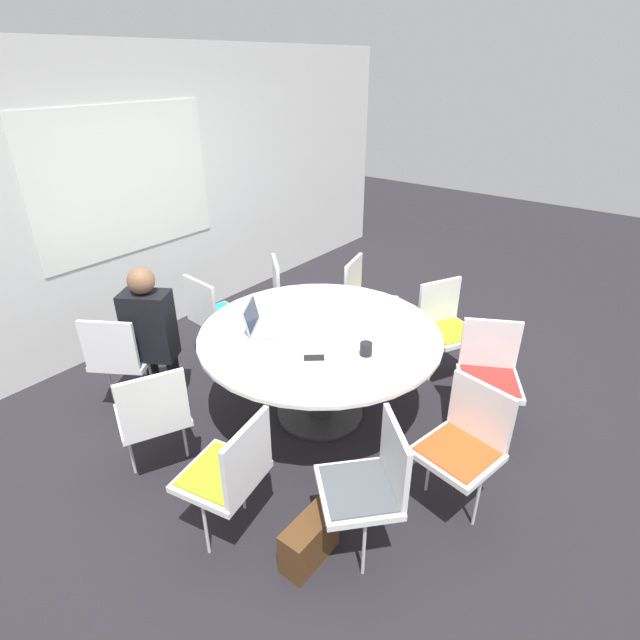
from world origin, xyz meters
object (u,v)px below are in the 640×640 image
object	(u,v)px
laptop	(259,323)
cell_phone	(314,358)
coffee_cup	(366,349)
chair_5	(489,370)
chair_1	(153,412)
chair_7	(365,295)
chair_8	(290,293)
chair_6	(446,322)
person_0	(150,328)
chair_4	(465,440)
handbag	(309,541)
chair_0	(120,354)
chair_3	(370,480)
chair_2	(230,470)
chair_9	(214,312)

from	to	relation	value
laptop	cell_phone	size ratio (longest dim) A/B	2.65
coffee_cup	chair_5	bearing A→B (deg)	-41.29
chair_1	chair_7	xyz separation A→B (m)	(2.36, -0.10, 0.00)
chair_7	chair_8	world-z (taller)	same
chair_6	coffee_cup	xyz separation A→B (m)	(-1.21, 0.06, 0.29)
chair_8	person_0	xyz separation A→B (m)	(-1.46, 0.14, 0.20)
chair_4	person_0	xyz separation A→B (m)	(-0.50, 2.36, 0.20)
handbag	laptop	bearing A→B (deg)	53.68
person_0	coffee_cup	distance (m)	1.69
chair_0	chair_6	xyz separation A→B (m)	(2.03, -1.78, 0.00)
chair_3	cell_phone	size ratio (longest dim) A/B	5.59
chair_4	person_0	bearing A→B (deg)	23.37
chair_0	chair_1	size ratio (longest dim) A/B	1.00
chair_5	cell_phone	xyz separation A→B (m)	(-0.97, 0.88, 0.24)
chair_6	chair_7	distance (m)	0.87
chair_1	coffee_cup	bearing A→B (deg)	-14.55
chair_6	laptop	bearing A→B (deg)	-5.88
chair_2	chair_7	size ratio (longest dim) A/B	1.00
cell_phone	chair_0	bearing A→B (deg)	111.05
coffee_cup	laptop	bearing A→B (deg)	102.10
person_0	laptop	xyz separation A→B (m)	(0.44, -0.74, 0.10)
chair_2	laptop	size ratio (longest dim) A/B	2.11
chair_5	chair_8	bearing A→B (deg)	-31.89
person_0	laptop	distance (m)	0.87
chair_9	chair_6	bearing A→B (deg)	37.58
person_0	chair_5	bearing A→B (deg)	-0.61
chair_7	coffee_cup	xyz separation A→B (m)	(-1.26, -0.82, 0.29)
chair_8	coffee_cup	xyz separation A→B (m)	(-0.84, -1.42, 0.29)
chair_2	cell_phone	size ratio (longest dim) A/B	5.59
chair_9	coffee_cup	size ratio (longest dim) A/B	9.31
chair_6	chair_8	size ratio (longest dim) A/B	1.00
chair_6	chair_4	bearing A→B (deg)	55.62
chair_9	person_0	bearing A→B (deg)	-74.37
chair_0	cell_phone	bearing A→B (deg)	-10.91
chair_3	chair_8	distance (m)	2.51
coffee_cup	chair_3	bearing A→B (deg)	-144.71
chair_1	laptop	distance (m)	0.97
chair_3	chair_5	size ratio (longest dim) A/B	1.00
coffee_cup	cell_phone	world-z (taller)	coffee_cup
chair_5	chair_1	bearing A→B (deg)	21.39
chair_8	chair_9	bearing A→B (deg)	-68.80
chair_0	chair_5	xyz separation A→B (m)	(1.53, -2.35, 0.00)
chair_7	cell_phone	world-z (taller)	chair_7
chair_0	handbag	distance (m)	2.08
chair_8	chair_6	bearing A→B (deg)	55.69
chair_5	chair_3	bearing A→B (deg)	57.56
chair_7	chair_8	distance (m)	0.74
chair_9	cell_phone	world-z (taller)	chair_9
chair_6	chair_2	bearing A→B (deg)	21.90
handbag	coffee_cup	bearing A→B (deg)	17.31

